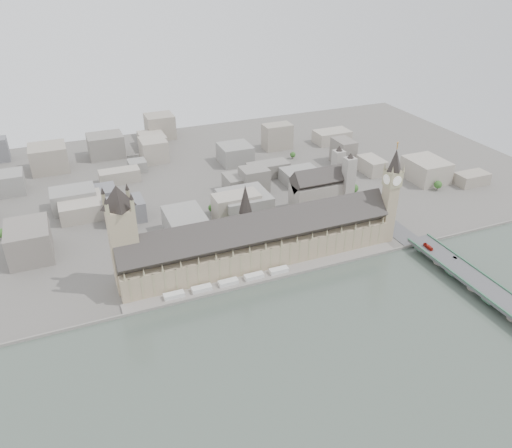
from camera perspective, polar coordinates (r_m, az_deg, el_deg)
name	(u,v)px	position (r m, az deg, el deg)	size (l,w,h in m)	color
ground	(266,272)	(471.49, 1.15, -5.53)	(900.00, 900.00, 0.00)	#595651
river_thames	(363,401)	(363.72, 12.15, -19.18)	(600.00, 600.00, 0.00)	#424E43
embankment_wall	(272,279)	(459.42, 1.90, -6.36)	(600.00, 1.50, 3.00)	slate
river_terrace	(269,276)	(465.29, 1.52, -5.91)	(270.00, 15.00, 2.00)	slate
terrace_tents	(228,282)	(452.01, -3.18, -6.67)	(118.00, 7.00, 4.00)	silver
palace_of_westminster	(258,242)	(474.40, 0.23, -2.02)	(265.00, 40.73, 55.44)	tan
elizabeth_tower	(391,189)	(512.48, 15.18, 3.86)	(17.00, 17.00, 107.50)	tan
victoria_tower	(123,234)	(437.74, -15.00, -1.06)	(30.00, 30.00, 100.00)	tan
central_tower	(245,208)	(459.11, -1.22, 1.87)	(13.00, 13.00, 48.00)	#988E69
westminster_bridge	(469,280)	(492.01, 23.16, -5.86)	(25.00, 325.00, 10.25)	#474749
bridge_parapets	(510,303)	(466.12, 26.99, -8.05)	(25.00, 235.00, 1.15)	#37654A
westminster_abbey	(322,189)	(577.14, 7.56, 3.94)	(68.00, 36.00, 64.00)	#A19A91
city_skyline_inland	(192,163)	(668.28, -7.28, 6.97)	(720.00, 360.00, 38.00)	gray
park_trees	(234,237)	(511.41, -2.55, -1.55)	(110.00, 30.00, 15.00)	#264F1C
red_bus_north	(428,247)	(515.17, 19.08, -2.48)	(2.79, 11.91, 3.32)	#AC1E13
car_silver	(455,257)	(508.76, 21.80, -3.57)	(1.40, 4.03, 1.33)	gray
car_approach	(383,208)	(578.98, 14.29, 1.77)	(1.78, 4.39, 1.27)	gray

